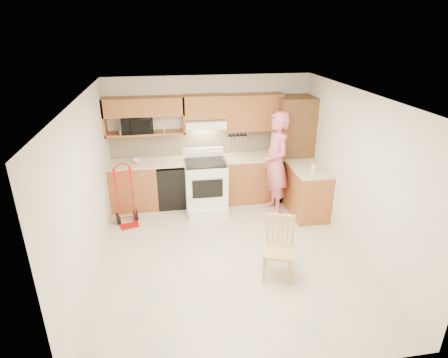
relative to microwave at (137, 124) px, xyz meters
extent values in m
cube|color=beige|center=(1.40, -2.08, -1.66)|extent=(4.00, 4.50, 0.02)
cube|color=white|center=(1.40, -2.08, 0.86)|extent=(4.00, 4.50, 0.02)
cube|color=silver|center=(1.40, 0.17, -0.40)|extent=(4.00, 0.02, 2.50)
cube|color=silver|center=(1.40, -4.34, -0.40)|extent=(4.00, 0.02, 2.50)
cube|color=silver|center=(-0.61, -2.08, -0.40)|extent=(0.02, 4.50, 2.50)
cube|color=silver|center=(3.41, -2.08, -0.40)|extent=(0.02, 4.50, 2.50)
cube|color=beige|center=(1.40, 0.15, -0.45)|extent=(3.92, 0.03, 0.55)
cube|color=#A96438|center=(-0.15, -0.14, -1.20)|extent=(0.90, 0.60, 0.90)
cube|color=black|center=(0.60, -0.14, -1.22)|extent=(0.60, 0.60, 0.85)
cube|color=#A96438|center=(2.23, -0.14, -1.20)|extent=(1.14, 0.60, 0.90)
cube|color=beige|center=(0.15, -0.13, -0.73)|extent=(1.50, 0.63, 0.04)
cube|color=beige|center=(2.23, -0.13, -0.73)|extent=(1.14, 0.63, 0.04)
cube|color=#A96438|center=(3.10, -0.94, -1.20)|extent=(0.60, 1.00, 0.90)
cube|color=beige|center=(3.10, -0.94, -0.73)|extent=(0.63, 1.00, 0.04)
cube|color=brown|center=(3.05, -0.14, -0.60)|extent=(0.70, 0.60, 2.10)
cube|color=#A96438|center=(0.15, 0.00, 0.33)|extent=(1.50, 0.33, 0.34)
cube|color=#A96438|center=(0.15, 0.00, -0.18)|extent=(1.50, 0.33, 0.04)
cube|color=#A96438|center=(1.28, 0.00, 0.29)|extent=(0.76, 0.33, 0.44)
cube|color=#A96438|center=(2.23, 0.00, 0.15)|extent=(1.14, 0.33, 0.70)
cube|color=white|center=(1.28, -0.06, -0.02)|extent=(0.76, 0.46, 0.14)
imported|color=black|center=(0.00, 0.00, 0.00)|extent=(0.62, 0.46, 0.32)
imported|color=#D16271|center=(2.52, -0.74, -0.67)|extent=(0.52, 0.75, 1.96)
imported|color=white|center=(3.10, -1.11, -0.62)|extent=(0.11, 0.11, 0.18)
imported|color=white|center=(-0.01, -0.14, -0.68)|extent=(0.25, 0.25, 0.05)
camera|label=1|loc=(0.53, -6.99, 1.76)|focal=29.79mm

